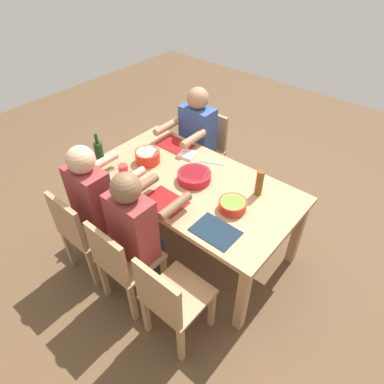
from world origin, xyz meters
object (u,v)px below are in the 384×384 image
diner_far_left (195,137)px  serving_bowl_greens (194,176)px  wine_bottle (99,152)px  wine_glass (132,174)px  napkin_stack (188,154)px  serving_bowl_salad (233,205)px  chair_far_left (206,147)px  cup_near_left (123,169)px  chair_near_left (82,230)px  chair_near_right (170,299)px  diner_near_center (137,227)px  chair_near_center (122,261)px  serving_bowl_pasta (148,156)px  beer_bottle (259,183)px  diner_near_left (96,198)px  dining_table (192,189)px

diner_far_left → serving_bowl_greens: 0.76m
serving_bowl_greens → wine_bottle: bearing=-156.7°
wine_glass → napkin_stack: size_ratio=1.19×
serving_bowl_salad → wine_bottle: 1.26m
chair_far_left → cup_near_left: bearing=-92.0°
chair_near_left → chair_near_right: 0.97m
diner_far_left → cup_near_left: size_ratio=14.96×
serving_bowl_salad → cup_near_left: (-0.96, -0.23, -0.00)m
diner_near_center → chair_near_left: diner_near_center is taller
wine_glass → napkin_stack: wine_glass is taller
chair_near_center → serving_bowl_salad: 0.92m
serving_bowl_pasta → napkin_stack: bearing=55.5°
diner_near_center → serving_bowl_greens: diner_near_center is taller
serving_bowl_pasta → napkin_stack: size_ratio=1.55×
serving_bowl_pasta → wine_glass: (0.15, -0.31, 0.05)m
serving_bowl_salad → wine_bottle: size_ratio=0.72×
chair_near_center → chair_far_left: bearing=106.8°
chair_near_right → serving_bowl_pasta: (-0.97, 0.77, 0.32)m
serving_bowl_pasta → beer_bottle: bearing=14.6°
beer_bottle → chair_near_right: bearing=-90.5°
wine_glass → beer_bottle: bearing=34.1°
beer_bottle → cup_near_left: beer_bottle is taller
chair_near_left → wine_glass: bearing=72.1°
serving_bowl_salad → chair_near_center: bearing=-120.6°
diner_near_left → wine_glass: diner_near_left is taller
cup_near_left → napkin_stack: size_ratio=0.57×
chair_far_left → diner_far_left: 0.28m
wine_bottle → cup_near_left: (0.27, 0.03, -0.07)m
napkin_stack → serving_bowl_greens: bearing=-40.7°
diner_near_left → serving_bowl_salad: bearing=31.2°
dining_table → chair_far_left: 0.95m
wine_bottle → wine_glass: wine_bottle is taller
diner_near_center → chair_near_right: diner_near_center is taller
dining_table → chair_near_right: size_ratio=2.07×
chair_far_left → beer_bottle: (0.98, -0.58, 0.37)m
chair_far_left → serving_bowl_greens: 0.96m
chair_near_right → cup_near_left: (-1.00, 0.52, 0.30)m
chair_near_right → wine_bottle: (-1.27, 0.49, 0.37)m
serving_bowl_pasta → serving_bowl_salad: size_ratio=1.04×
diner_near_center → cup_near_left: size_ratio=14.96×
diner_near_left → wine_bottle: bearing=135.0°
diner_near_center → chair_near_right: size_ratio=1.41×
diner_near_left → wine_glass: bearing=61.7°
wine_bottle → dining_table: bearing=21.5°
chair_near_right → serving_bowl_pasta: chair_near_right is taller
chair_far_left → serving_bowl_greens: (0.48, -0.77, 0.30)m
diner_near_center → diner_near_left: (-0.48, 0.00, 0.00)m
wine_bottle → napkin_stack: wine_bottle is taller
chair_near_center → serving_bowl_salad: bearing=59.4°
chair_near_left → cup_near_left: 0.60m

